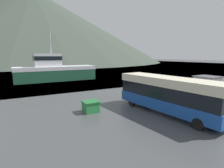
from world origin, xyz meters
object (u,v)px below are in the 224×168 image
fishing_boat (55,70)px  storage_bin (91,106)px  tour_bus (168,93)px  dock_kiosk (207,84)px  delivery_van (185,90)px

fishing_boat → storage_bin: bearing=-4.6°
tour_bus → fishing_boat: bearing=94.7°
fishing_boat → dock_kiosk: 29.03m
fishing_boat → storage_bin: fishing_boat is taller
delivery_van → dock_kiosk: (6.25, 1.19, 0.00)m
delivery_van → dock_kiosk: size_ratio=1.83×
fishing_boat → storage_bin: 23.80m
dock_kiosk → storage_bin: bearing=179.4°
fishing_boat → dock_kiosk: size_ratio=5.38×
storage_bin → dock_kiosk: dock_kiosk is taller
storage_bin → dock_kiosk: (18.08, -0.18, 0.69)m
delivery_van → fishing_boat: size_ratio=0.34×
tour_bus → dock_kiosk: bearing=12.7°
fishing_boat → storage_bin: size_ratio=11.38×
tour_bus → fishing_boat: size_ratio=0.65×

